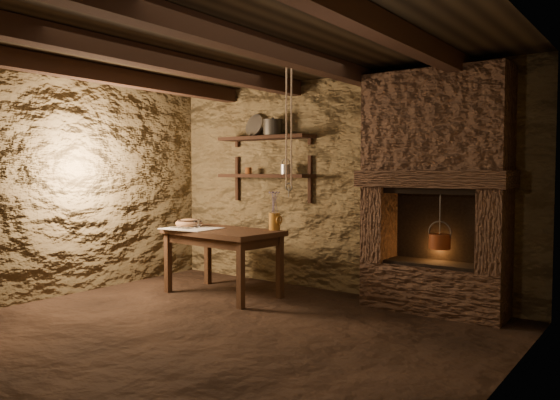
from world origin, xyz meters
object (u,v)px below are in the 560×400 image
Objects in this scene: wooden_bowl at (189,223)px; red_pot at (440,240)px; work_table at (223,260)px; stoneware_jug at (275,213)px; iron_stockpot at (273,129)px.

red_pot is at bearing 12.85° from wooden_bowl.
work_table is at bearing -1.40° from wooden_bowl.
stoneware_jug is 0.79× the size of red_pot.
red_pot is (2.71, 0.62, -0.06)m from wooden_bowl.
stoneware_jug reaches higher than work_table.
iron_stockpot is (0.65, 0.74, 1.10)m from wooden_bowl.
red_pot is at bearing 20.32° from work_table.
stoneware_jug is 1.36× the size of wooden_bowl.
work_table is 4.20× the size of wooden_bowl.
work_table is at bearing -163.89° from red_pot.
work_table is 1.65m from iron_stockpot.
work_table is 2.43× the size of red_pot.
work_table is at bearing -128.52° from stoneware_jug.
wooden_bowl is 2.78m from red_pot.
stoneware_jug is at bearing -168.49° from red_pot.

